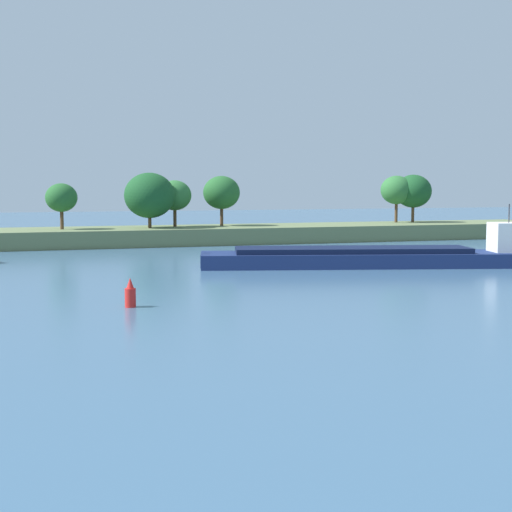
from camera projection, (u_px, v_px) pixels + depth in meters
name	position (u px, v px, depth m)	size (l,w,h in m)	color
treeline_island	(248.00, 224.00, 103.03)	(91.07, 11.70, 9.32)	#66754C
cargo_barge	(375.00, 256.00, 71.91)	(32.04, 13.30, 5.94)	navy
channel_buoy_red	(130.00, 295.00, 48.00)	(0.70, 0.70, 1.90)	red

